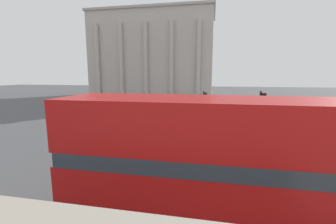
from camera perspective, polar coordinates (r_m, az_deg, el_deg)
double_decker_bus at (r=7.20m, az=15.31°, el=-12.36°), size 10.35×2.71×4.38m
plaza_building_left at (r=55.50m, az=-3.39°, el=14.03°), size 27.88×15.46×19.12m
traffic_light_near at (r=13.73m, az=22.44°, el=-1.20°), size 0.42×0.24×4.18m
traffic_light_mid at (r=21.29m, az=9.20°, el=1.92°), size 0.42×0.24×3.56m
car_white at (r=28.23m, az=13.86°, el=0.23°), size 4.20×1.93×1.35m
car_black at (r=23.04m, az=-0.27°, el=-1.52°), size 4.20×1.93×1.35m
pedestrian_red at (r=19.61m, az=-5.68°, el=-2.56°), size 0.32×0.32×1.76m
pedestrian_blue at (r=28.93m, az=-1.95°, el=1.21°), size 0.32×0.32×1.64m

